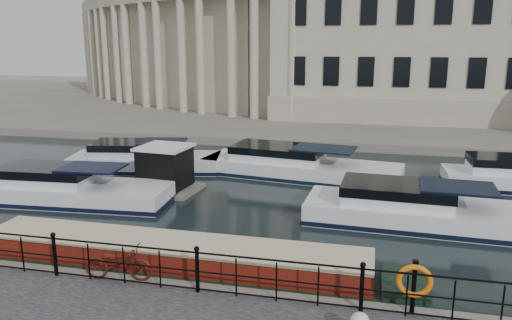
{
  "coord_description": "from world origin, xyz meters",
  "views": [
    {
      "loc": [
        4.03,
        -13.02,
        6.61
      ],
      "look_at": [
        0.5,
        2.0,
        3.0
      ],
      "focal_mm": 35.0,
      "sensor_mm": 36.0,
      "label": 1
    }
  ],
  "objects": [
    {
      "name": "railing",
      "position": [
        0.0,
        -2.25,
        1.2
      ],
      "size": [
        24.14,
        0.14,
        1.22
      ],
      "color": "black",
      "rests_on": "near_quay"
    },
    {
      "name": "bicycle",
      "position": [
        -2.23,
        -2.1,
        1.03
      ],
      "size": [
        1.88,
        0.84,
        0.95
      ],
      "primitive_type": "imported",
      "rotation": [
        0.0,
        0.0,
        1.69
      ],
      "color": "#49150D",
      "rests_on": "near_quay"
    },
    {
      "name": "far_bank",
      "position": [
        0.0,
        39.0,
        0.28
      ],
      "size": [
        120.0,
        42.0,
        0.55
      ],
      "primitive_type": "cube",
      "color": "#6B665B",
      "rests_on": "ground_plane"
    },
    {
      "name": "cabin_cruisers",
      "position": [
        -0.19,
        8.8,
        0.37
      ],
      "size": [
        27.11,
        10.2,
        1.99
      ],
      "color": "white",
      "rests_on": "ground_plane"
    },
    {
      "name": "life_ring_post",
      "position": [
        5.15,
        -2.17,
        1.37
      ],
      "size": [
        0.81,
        0.21,
        1.32
      ],
      "color": "black",
      "rests_on": "near_quay"
    },
    {
      "name": "civic_building",
      "position": [
        -1.0,
        34.71,
        7.04
      ],
      "size": [
        53.55,
        31.84,
        16.85
      ],
      "color": "#ADA38C",
      "rests_on": "far_bank"
    },
    {
      "name": "narrowboat",
      "position": [
        -1.32,
        -0.77,
        0.37
      ],
      "size": [
        14.01,
        1.92,
        1.52
      ],
      "rotation": [
        0.0,
        0.0,
        -0.0
      ],
      "color": "black",
      "rests_on": "ground_plane"
    },
    {
      "name": "ground_plane",
      "position": [
        0.0,
        0.0,
        0.0
      ],
      "size": [
        160.0,
        160.0,
        0.0
      ],
      "primitive_type": "plane",
      "color": "black",
      "rests_on": "ground"
    },
    {
      "name": "harbour_hut",
      "position": [
        -5.05,
        7.5,
        0.95
      ],
      "size": [
        3.18,
        2.74,
        2.18
      ],
      "rotation": [
        0.0,
        0.0,
        -0.1
      ],
      "color": "#6B665B",
      "rests_on": "ground_plane"
    }
  ]
}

